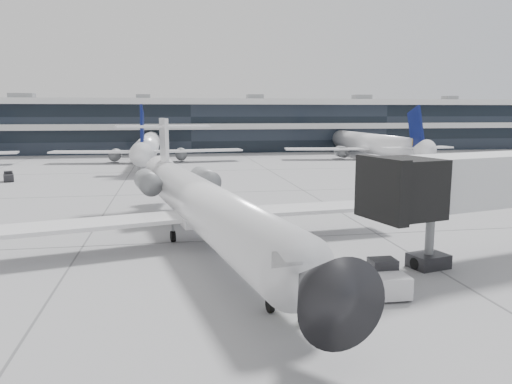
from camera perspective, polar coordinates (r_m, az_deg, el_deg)
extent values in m
plane|color=gray|center=(33.86, -2.18, -5.47)|extent=(220.00, 220.00, 0.00)
cube|color=black|center=(114.61, -7.66, 7.32)|extent=(170.00, 22.00, 10.00)
cylinder|color=white|center=(31.37, -5.71, -1.75)|extent=(7.95, 27.66, 3.10)
cone|color=black|center=(17.37, 7.18, -10.83)|extent=(3.62, 3.71, 3.10)
cone|color=white|center=(46.44, -10.50, 2.13)|extent=(3.55, 4.14, 2.94)
cube|color=white|center=(31.74, -19.41, -3.58)|extent=(12.97, 6.00, 0.25)
cube|color=white|center=(35.10, 5.72, -1.91)|extent=(12.88, 4.34, 0.25)
cylinder|color=slate|center=(40.00, -12.26, 1.12)|extent=(2.39, 4.15, 1.72)
cylinder|color=slate|center=(40.86, -5.87, 1.45)|extent=(2.39, 4.15, 1.72)
cube|color=white|center=(45.53, -10.44, 5.04)|extent=(0.85, 2.99, 5.17)
cube|color=white|center=(45.89, -10.60, 7.37)|extent=(8.46, 3.28, 0.18)
cylinder|color=black|center=(22.01, 1.61, -12.81)|extent=(0.32, 0.67, 0.64)
cylinder|color=black|center=(33.70, -9.47, -5.02)|extent=(0.40, 0.77, 0.73)
cylinder|color=black|center=(34.46, -3.82, -4.59)|extent=(0.40, 0.77, 0.73)
cube|color=#ADB0B2|center=(33.02, 27.24, 1.49)|extent=(15.68, 6.68, 2.86)
cube|color=black|center=(27.38, 16.68, 0.51)|extent=(3.62, 4.10, 3.08)
cylinder|color=slate|center=(29.20, 19.21, -5.26)|extent=(0.48, 0.48, 3.08)
cube|color=black|center=(29.50, 19.09, -7.43)|extent=(2.29, 1.97, 0.77)
imported|color=#D0FF1A|center=(21.38, 6.16, -11.60)|extent=(0.75, 0.51, 2.00)
cube|color=silver|center=(24.70, 14.74, -9.90)|extent=(1.48, 2.48, 1.01)
cube|color=black|center=(24.98, 14.28, -8.04)|extent=(1.24, 1.02, 0.56)
cylinder|color=black|center=(25.37, 12.58, -10.18)|extent=(0.21, 0.49, 0.49)
cylinder|color=black|center=(25.84, 15.16, -9.93)|extent=(0.21, 0.49, 0.49)
cylinder|color=black|center=(23.82, 14.21, -11.55)|extent=(0.21, 0.49, 0.49)
cylinder|color=black|center=(24.32, 16.93, -11.23)|extent=(0.21, 0.49, 0.49)
cone|color=orange|center=(38.93, -16.01, -3.43)|extent=(0.39, 0.39, 0.60)
cube|color=orange|center=(38.99, -15.99, -3.84)|extent=(0.51, 0.51, 0.03)
cube|color=black|center=(68.89, -26.43, 1.49)|extent=(1.68, 2.21, 0.80)
cube|color=black|center=(69.27, -26.46, 1.97)|extent=(1.17, 1.05, 0.45)
cylinder|color=black|center=(69.63, -26.82, 1.29)|extent=(0.27, 0.42, 0.39)
cylinder|color=black|center=(69.63, -26.01, 1.35)|extent=(0.27, 0.42, 0.39)
cylinder|color=black|center=(68.22, -26.81, 1.15)|extent=(0.27, 0.42, 0.39)
cylinder|color=black|center=(68.22, -25.99, 1.21)|extent=(0.27, 0.42, 0.39)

